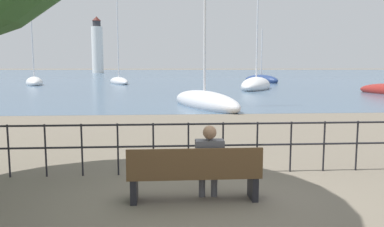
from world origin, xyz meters
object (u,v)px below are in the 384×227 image
seated_person_left (209,159)px  sailboat_4 (119,81)px  sailboat_5 (261,80)px  harbor_lighthouse (97,47)px  sailboat_0 (204,101)px  sailboat_2 (34,82)px  park_bench (195,175)px  sailboat_1 (256,85)px

seated_person_left → sailboat_4: sailboat_4 is taller
sailboat_5 → harbor_lighthouse: harbor_lighthouse is taller
sailboat_0 → sailboat_2: size_ratio=1.23×
sailboat_4 → sailboat_5: 19.66m
harbor_lighthouse → seated_person_left: bearing=-79.3°
park_bench → sailboat_5: bearing=74.3°
park_bench → sailboat_2: (-16.35, 40.95, -0.12)m
sailboat_2 → sailboat_5: size_ratio=1.13×
sailboat_0 → sailboat_1: 17.47m
sailboat_4 → sailboat_5: bearing=-12.0°
sailboat_1 → sailboat_5: bearing=97.3°
sailboat_5 → harbor_lighthouse: size_ratio=0.39×
sailboat_5 → harbor_lighthouse: (-38.03, 87.92, 9.10)m
seated_person_left → sailboat_2: sailboat_2 is taller
park_bench → sailboat_2: size_ratio=0.24×
sailboat_5 → park_bench: bearing=-129.6°
park_bench → sailboat_2: sailboat_2 is taller
sailboat_4 → seated_person_left: bearing=-100.2°
sailboat_1 → seated_person_left: bearing=-81.7°
park_bench → sailboat_0: bearing=83.4°
sailboat_1 → sailboat_4: sailboat_1 is taller
sailboat_1 → harbor_lighthouse: (-33.47, 103.69, 9.06)m
park_bench → sailboat_0: 14.35m
sailboat_1 → sailboat_2: bearing=-179.7°
sailboat_0 → seated_person_left: bearing=-115.7°
sailboat_1 → sailboat_2: 26.94m
sailboat_2 → harbor_lighthouse: 93.94m
sailboat_1 → sailboat_5: size_ratio=1.54×
seated_person_left → sailboat_0: (1.40, 14.17, -0.35)m
sailboat_1 → sailboat_4: (-14.95, 13.36, -0.06)m
sailboat_0 → sailboat_2: bearing=103.9°
seated_person_left → sailboat_5: size_ratio=0.16×
sailboat_2 → harbor_lighthouse: harbor_lighthouse is taller
seated_person_left → sailboat_2: 44.11m
sailboat_0 → sailboat_1: size_ratio=0.90×
seated_person_left → sailboat_4: (-6.77, 43.64, -0.36)m
seated_person_left → harbor_lighthouse: harbor_lighthouse is taller
sailboat_4 → sailboat_5: size_ratio=1.50×
sailboat_0 → sailboat_4: bearing=85.5°
seated_person_left → sailboat_5: bearing=74.5°
sailboat_5 → seated_person_left: bearing=-129.3°
sailboat_1 → sailboat_4: 20.05m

